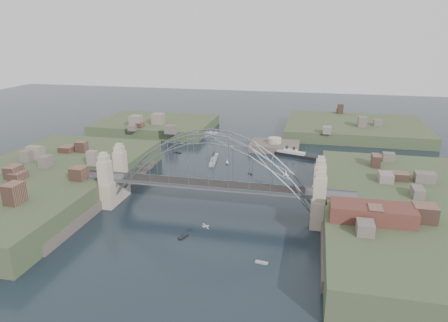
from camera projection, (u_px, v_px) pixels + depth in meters
The scene contains 22 objects.
ground at pixel (211, 210), 124.51m from camera, with size 500.00×500.00×0.00m, color black.
bridge at pixel (211, 172), 120.71m from camera, with size 84.00×13.80×24.60m.
shore_west at pixel (44, 189), 135.77m from camera, with size 50.50×90.00×12.00m.
shore_east at pixel (414, 223), 112.04m from camera, with size 50.50×90.00×12.00m.
headland_nw at pixel (157, 128), 223.93m from camera, with size 60.00×45.00×9.00m, color #39462A.
headland_ne at pixel (354, 132), 216.04m from camera, with size 70.00×55.00×9.50m, color #39462A.
fort_island at pixel (274, 150), 187.11m from camera, with size 22.00×16.00×9.40m.
wharf_shed at pixel (372, 213), 99.32m from camera, with size 20.00×8.00×4.00m, color #592D26.
finger_pier at pixel (351, 276), 90.23m from camera, with size 4.00×22.00×1.40m, color #515153.
naval_cruiser_near at pixel (214, 159), 170.27m from camera, with size 4.15×16.24×4.83m.
naval_cruiser_far at pixel (207, 134), 210.34m from camera, with size 9.86×12.12×4.66m.
ocean_liner at pixel (290, 154), 177.08m from camera, with size 23.22×10.56×5.75m.
aeroplane at pixel (205, 226), 102.81m from camera, with size 2.22×2.71×0.47m.
small_boat_a at pixel (191, 184), 144.87m from camera, with size 2.73×1.62×1.43m.
small_boat_b at pixel (250, 174), 155.12m from camera, with size 1.95×1.80×0.45m.
small_boat_c at pixel (183, 237), 108.17m from camera, with size 2.15×3.41×0.45m.
small_boat_d at pixel (286, 174), 152.95m from camera, with size 2.09×1.31×2.38m.
small_boat_e at pixel (177, 152), 181.89m from camera, with size 4.03×2.72×0.45m.
small_boat_f at pixel (227, 162), 166.50m from camera, with size 1.09×1.84×2.38m.
small_boat_g at pixel (262, 263), 96.28m from camera, with size 3.10×1.38×0.45m.
small_boat_h at pixel (232, 147), 190.21m from camera, with size 1.76×1.97×1.43m.
small_boat_i at pixel (316, 193), 137.25m from camera, with size 2.16×1.76×0.45m.
Camera 1 is at (28.59, -110.23, 52.68)m, focal length 32.84 mm.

